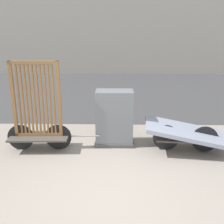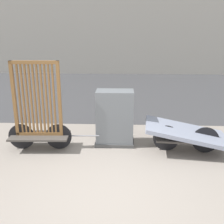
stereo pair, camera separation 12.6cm
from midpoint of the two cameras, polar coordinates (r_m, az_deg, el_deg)
The scene contains 5 objects.
ground_plane at distance 4.57m, azimuth -1.30°, elevation -17.51°, with size 60.00×60.00×0.00m, color gray.
road_strip at distance 12.44m, azimuth 0.35°, elevation 4.92°, with size 56.00×9.85×0.01m.
bike_cart_with_bedframe at distance 6.09m, azimuth -16.32°, elevation -1.48°, with size 2.08×0.67×2.02m.
bike_cart_with_mattress at distance 6.10m, azimuth 15.19°, elevation -4.47°, with size 2.30×1.21×0.66m.
utility_cabinet at distance 6.19m, azimuth -0.06°, elevation -1.63°, with size 0.92×0.58×1.31m.
Camera 1 is at (0.11, -3.77, 2.58)m, focal length 42.00 mm.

